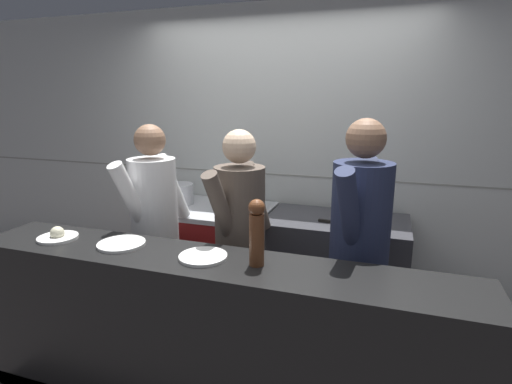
% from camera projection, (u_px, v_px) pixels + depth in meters
% --- Properties ---
extents(wall_back_tiled, '(8.00, 0.06, 2.60)m').
position_uv_depth(wall_back_tiled, '(282.00, 158.00, 3.56)').
color(wall_back_tiled, silver).
rests_on(wall_back_tiled, ground_plane).
extents(oven_range, '(1.09, 0.71, 0.90)m').
position_uv_depth(oven_range, '(209.00, 255.00, 3.56)').
color(oven_range, maroon).
rests_on(oven_range, ground_plane).
extents(prep_counter, '(1.09, 0.65, 0.90)m').
position_uv_depth(prep_counter, '(334.00, 273.00, 3.21)').
color(prep_counter, '#38383D').
rests_on(prep_counter, ground_plane).
extents(pass_counter, '(2.88, 0.45, 0.97)m').
position_uv_depth(pass_counter, '(209.00, 339.00, 2.27)').
color(pass_counter, black).
rests_on(pass_counter, ground_plane).
extents(stock_pot, '(0.27, 0.27, 0.18)m').
position_uv_depth(stock_pot, '(179.00, 193.00, 3.54)').
color(stock_pot, '#B7BABF').
rests_on(stock_pot, oven_range).
extents(sauce_pot, '(0.35, 0.35, 0.23)m').
position_uv_depth(sauce_pot, '(240.00, 196.00, 3.35)').
color(sauce_pot, '#2D2D33').
rests_on(sauce_pot, oven_range).
extents(chefs_knife, '(0.34, 0.07, 0.02)m').
position_uv_depth(chefs_knife, '(336.00, 223.00, 2.99)').
color(chefs_knife, '#B7BABF').
rests_on(chefs_knife, prep_counter).
extents(plated_dish_main, '(0.24, 0.24, 0.08)m').
position_uv_depth(plated_dish_main, '(58.00, 236.00, 2.46)').
color(plated_dish_main, white).
rests_on(plated_dish_main, pass_counter).
extents(plated_dish_appetiser, '(0.28, 0.28, 0.02)m').
position_uv_depth(plated_dish_appetiser, '(121.00, 244.00, 2.36)').
color(plated_dish_appetiser, white).
rests_on(plated_dish_appetiser, pass_counter).
extents(plated_dish_dessert, '(0.26, 0.26, 0.02)m').
position_uv_depth(plated_dish_dessert, '(203.00, 257.00, 2.17)').
color(plated_dish_dessert, white).
rests_on(plated_dish_dessert, pass_counter).
extents(pepper_mill, '(0.09, 0.09, 0.36)m').
position_uv_depth(pepper_mill, '(257.00, 231.00, 2.04)').
color(pepper_mill, brown).
rests_on(pepper_mill, pass_counter).
extents(chef_head_cook, '(0.40, 0.72, 1.65)m').
position_uv_depth(chef_head_cook, '(155.00, 226.00, 2.90)').
color(chef_head_cook, black).
rests_on(chef_head_cook, ground_plane).
extents(chef_sous, '(0.40, 0.71, 1.63)m').
position_uv_depth(chef_sous, '(240.00, 239.00, 2.66)').
color(chef_sous, black).
rests_on(chef_sous, ground_plane).
extents(chef_line, '(0.42, 0.75, 1.72)m').
position_uv_depth(chef_line, '(359.00, 247.00, 2.39)').
color(chef_line, black).
rests_on(chef_line, ground_plane).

